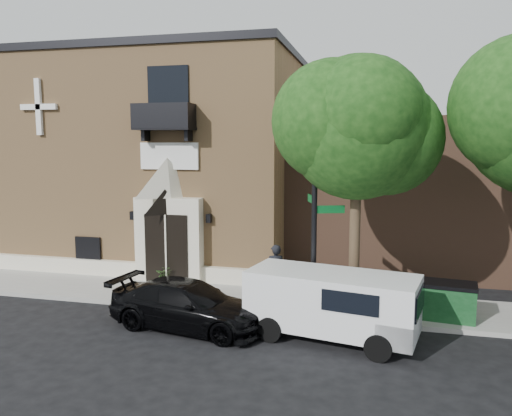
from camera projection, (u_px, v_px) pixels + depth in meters
The scene contains 12 objects.
ground at pixel (165, 309), 16.24m from camera, with size 120.00×120.00×0.00m, color black.
sidewalk at pixel (209, 296), 17.44m from camera, with size 42.00×3.00×0.15m, color gray.
church at pixel (173, 159), 24.00m from camera, with size 12.20×11.01×9.30m.
neighbour_building at pixel (504, 194), 21.67m from camera, with size 18.00×8.00×6.40m, color brown.
street_tree_left at pixel (358, 126), 14.39m from camera, with size 4.97×4.38×7.77m.
black_sedan at pixel (188, 305), 14.55m from camera, with size 1.94×4.78×1.39m, color black.
cargo_van at pixel (338, 303), 13.58m from camera, with size 4.86×2.68×1.88m.
street_sign at pixel (315, 212), 14.89m from camera, with size 1.20×0.96×6.32m.
fire_hydrant at pixel (366, 306), 15.01m from camera, with size 0.41×0.33×0.72m.
dumpster at pixel (446, 300), 14.92m from camera, with size 1.81×1.18×1.11m.
planter at pixel (165, 275), 18.68m from camera, with size 0.61×0.52×0.67m, color #457232.
pedestrian_near at pixel (275, 271), 16.86m from camera, with size 0.67×0.44×1.85m, color black.
Camera 1 is at (6.61, -14.52, 5.40)m, focal length 35.00 mm.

